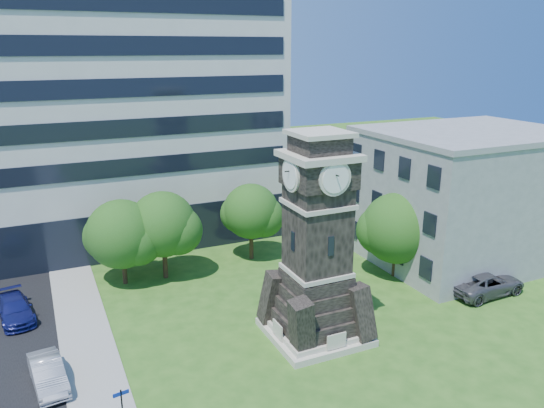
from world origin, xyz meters
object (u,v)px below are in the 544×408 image
car_street_mid (48,374)px  car_east_lot (486,283)px  park_bench (354,321)px  clock_tower (317,252)px  car_street_north (15,309)px

car_street_mid → car_east_lot: size_ratio=0.74×
park_bench → clock_tower: bearing=-168.7°
car_street_mid → clock_tower: bearing=-11.9°
clock_tower → car_street_mid: bearing=175.0°
car_street_mid → park_bench: (17.29, -1.51, -0.25)m
car_street_north → car_street_mid: bearing=-88.4°
car_street_mid → car_east_lot: 28.19m
park_bench → car_east_lot: bearing=16.9°
car_street_mid → park_bench: size_ratio=2.62×
clock_tower → car_east_lot: size_ratio=2.15×
car_street_north → park_bench: (18.87, -9.82, -0.24)m
clock_tower → car_street_north: size_ratio=2.62×
clock_tower → park_bench: 5.51m
car_street_mid → park_bench: bearing=-12.0°
car_street_mid → car_street_north: bearing=93.8°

